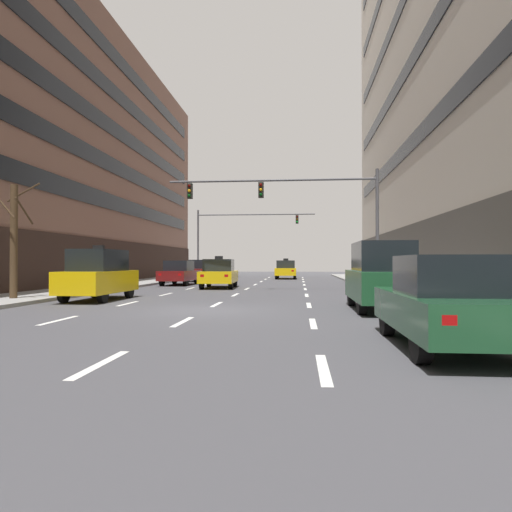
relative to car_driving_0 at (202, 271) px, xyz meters
name	(u,v)px	position (x,y,z in m)	size (l,w,h in m)	color
ground_plane	(206,310)	(4.94, -22.56, -0.86)	(120.00, 120.00, 0.00)	#424247
sidewalk_right	(480,310)	(13.50, -22.56, -0.79)	(3.62, 80.00, 0.14)	gray
lane_stripe_l1_s3	(59,320)	(1.56, -25.56, -0.85)	(0.16, 2.00, 0.01)	silver
lane_stripe_l1_s4	(128,304)	(1.56, -20.56, -0.85)	(0.16, 2.00, 0.01)	silver
lane_stripe_l1_s5	(166,294)	(1.56, -15.56, -0.85)	(0.16, 2.00, 0.01)	silver
lane_stripe_l1_s6	(190,288)	(1.56, -10.56, -0.85)	(0.16, 2.00, 0.01)	silver
lane_stripe_l1_s7	(207,284)	(1.56, -5.56, -0.85)	(0.16, 2.00, 0.01)	silver
lane_stripe_l1_s8	(219,281)	(1.56, -0.56, -0.85)	(0.16, 2.00, 0.01)	silver
lane_stripe_l1_s9	(229,279)	(1.56, 4.44, -0.85)	(0.16, 2.00, 0.01)	silver
lane_stripe_l1_s10	(236,277)	(1.56, 9.44, -0.85)	(0.16, 2.00, 0.01)	silver
lane_stripe_l2_s2	(101,364)	(4.94, -30.56, -0.85)	(0.16, 2.00, 0.01)	silver
lane_stripe_l2_s3	(183,322)	(4.94, -25.56, -0.85)	(0.16, 2.00, 0.01)	silver
lane_stripe_l2_s4	(217,304)	(4.94, -20.56, -0.85)	(0.16, 2.00, 0.01)	silver
lane_stripe_l2_s5	(235,295)	(4.94, -15.56, -0.85)	(0.16, 2.00, 0.01)	silver
lane_stripe_l2_s6	(247,289)	(4.94, -10.56, -0.85)	(0.16, 2.00, 0.01)	silver
lane_stripe_l2_s7	(255,285)	(4.94, -5.56, -0.85)	(0.16, 2.00, 0.01)	silver
lane_stripe_l2_s8	(261,282)	(4.94, -0.56, -0.85)	(0.16, 2.00, 0.01)	silver
lane_stripe_l2_s9	(266,279)	(4.94, 4.44, -0.85)	(0.16, 2.00, 0.01)	silver
lane_stripe_l2_s10	(269,277)	(4.94, 9.44, -0.85)	(0.16, 2.00, 0.01)	silver
lane_stripe_l3_s2	(323,369)	(8.32, -30.56, -0.85)	(0.16, 2.00, 0.01)	silver
lane_stripe_l3_s3	(313,323)	(8.32, -25.56, -0.85)	(0.16, 2.00, 0.01)	silver
lane_stripe_l3_s4	(309,305)	(8.32, -20.56, -0.85)	(0.16, 2.00, 0.01)	silver
lane_stripe_l3_s5	(307,295)	(8.32, -15.56, -0.85)	(0.16, 2.00, 0.01)	silver
lane_stripe_l3_s6	(305,289)	(8.32, -10.56, -0.85)	(0.16, 2.00, 0.01)	silver
lane_stripe_l3_s7	(304,285)	(8.32, -5.56, -0.85)	(0.16, 2.00, 0.01)	silver
lane_stripe_l3_s8	(304,282)	(8.32, -0.56, -0.85)	(0.16, 2.00, 0.01)	silver
lane_stripe_l3_s9	(303,279)	(8.32, 4.44, -0.85)	(0.16, 2.00, 0.01)	silver
lane_stripe_l3_s10	(303,277)	(8.32, 9.44, -0.85)	(0.16, 2.00, 0.01)	silver
car_driving_0	(202,271)	(0.00, 0.00, 0.00)	(2.02, 4.68, 1.74)	black
car_driving_1	(180,273)	(-0.13, -6.53, -0.04)	(2.01, 4.49, 1.66)	black
taxi_driving_2	(286,270)	(6.74, 5.79, -0.02)	(1.92, 4.56, 1.89)	black
taxi_driving_3	(219,274)	(3.16, -9.80, 0.00)	(2.16, 4.71, 1.92)	black
taxi_driving_4	(99,275)	(-0.21, -19.14, 0.18)	(1.87, 4.32, 2.25)	black
car_parked_0	(448,303)	(10.64, -28.76, -0.03)	(1.88, 4.49, 1.68)	black
car_parked_1	(382,276)	(10.64, -22.09, 0.24)	(1.93, 4.57, 2.21)	black
traffic_signal_0	(300,203)	(8.04, -12.50, 3.90)	(11.32, 0.35, 6.37)	#4C4C51
traffic_signal_1	(235,229)	(1.52, 8.59, 4.03)	(11.84, 0.35, 6.68)	#4C4C51
street_tree_0	(14,239)	(-3.26, -20.12, 1.61)	(1.38, 1.46, 4.68)	#4C3823
pedestrian_0	(421,274)	(12.54, -19.52, 0.27)	(0.50, 0.31, 1.70)	brown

